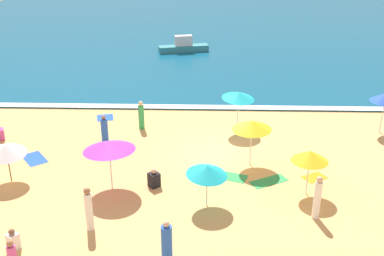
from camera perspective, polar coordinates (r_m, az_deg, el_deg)
name	(u,v)px	position (r m, az deg, el deg)	size (l,w,h in m)	color
ground_plane	(218,155)	(23.88, 3.21, -3.24)	(60.00, 60.00, 0.00)	#E5B26B
ocean_water	(213,31)	(50.40, 2.51, 11.61)	(60.00, 44.00, 0.10)	#0F567A
wave_breaker_foam	(216,107)	(29.57, 2.95, 2.56)	(57.00, 0.70, 0.01)	white
beach_umbrella_1	(310,156)	(20.38, 14.11, -3.31)	(1.91, 1.90, 2.07)	silver
beach_umbrella_2	(252,125)	(22.23, 7.27, 0.36)	(2.65, 2.65, 2.34)	silver
beach_umbrella_3	(109,146)	(20.40, -10.03, -2.19)	(3.13, 3.14, 2.32)	silver
beach_umbrella_4	(238,96)	(25.86, 5.64, 3.92)	(2.55, 2.55, 2.34)	silver
beach_umbrella_8	(6,149)	(22.39, -21.63, -2.38)	(2.49, 2.50, 1.95)	#4C3823
beach_umbrella_9	(207,170)	(19.05, 1.83, -5.15)	(2.40, 2.39, 1.94)	silver
beachgoer_2	(105,130)	(25.31, -10.56, -0.22)	(0.48, 0.48, 1.52)	blue
beachgoer_5	(154,179)	(21.05, -4.63, -6.18)	(0.62, 0.62, 0.88)	black
beachgoer_6	(317,198)	(19.28, 14.95, -8.20)	(0.35, 0.35, 1.88)	white
beachgoer_7	(167,242)	(16.68, -3.09, -13.68)	(0.50, 0.50, 1.62)	blue
beachgoer_8	(89,209)	(18.42, -12.40, -9.62)	(0.40, 0.40, 1.84)	white
beachgoer_11	(141,116)	(26.59, -6.17, 1.50)	(0.38, 0.38, 1.66)	green
beachgoer_12	(13,240)	(18.51, -20.86, -12.62)	(0.51, 0.51, 0.86)	white
beach_towel_0	(314,177)	(22.55, 14.63, -5.82)	(1.26, 1.14, 0.01)	orange
beach_towel_1	(229,176)	(21.97, 4.53, -5.87)	(1.80, 1.30, 0.01)	green
beach_towel_2	(35,159)	(24.73, -18.55, -3.54)	(1.64, 1.75, 0.01)	blue
beach_towel_3	(105,118)	(28.68, -10.49, 1.25)	(1.17, 1.23, 0.01)	blue
beach_towel_4	(269,181)	(21.80, 9.30, -6.40)	(1.88, 1.46, 0.01)	green
small_boat_0	(183,46)	(42.20, -1.04, 9.85)	(4.50, 2.00, 1.43)	teal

